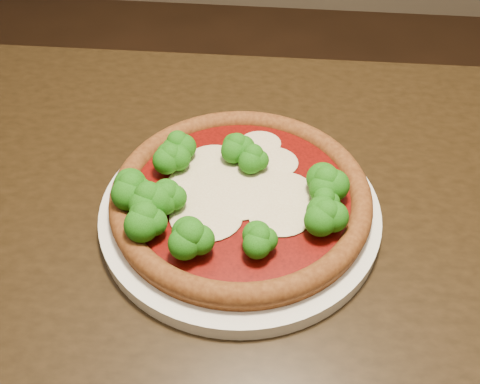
{
  "coord_description": "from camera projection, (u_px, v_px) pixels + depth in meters",
  "views": [
    {
      "loc": [
        -0.02,
        -0.46,
        1.21
      ],
      "look_at": [
        -0.06,
        -0.05,
        0.79
      ],
      "focal_mm": 40.0,
      "sensor_mm": 36.0,
      "label": 1
    }
  ],
  "objects": [
    {
      "name": "dining_table",
      "position": [
        280.0,
        280.0,
        0.69
      ],
      "size": [
        1.14,
        0.72,
        0.75
      ],
      "rotation": [
        0.0,
        0.0,
        0.01
      ],
      "color": "black",
      "rests_on": "floor"
    },
    {
      "name": "pizza",
      "position": [
        235.0,
        194.0,
        0.59
      ],
      "size": [
        0.29,
        0.29,
        0.06
      ],
      "rotation": [
        0.0,
        0.0,
        -0.19
      ],
      "color": "brown",
      "rests_on": "plate"
    },
    {
      "name": "plate",
      "position": [
        240.0,
        211.0,
        0.61
      ],
      "size": [
        0.32,
        0.32,
        0.02
      ],
      "primitive_type": "cylinder",
      "color": "white",
      "rests_on": "dining_table"
    }
  ]
}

